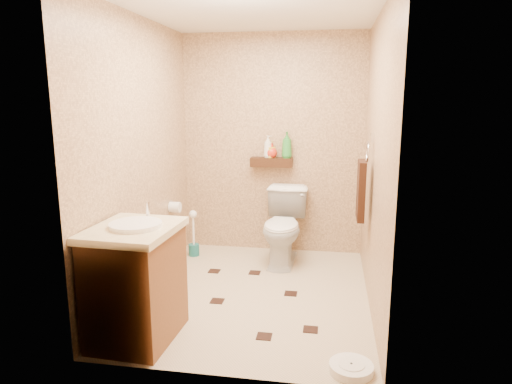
# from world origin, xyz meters

# --- Properties ---
(ground) EXTENTS (2.50, 2.50, 0.00)m
(ground) POSITION_xyz_m (0.00, 0.00, 0.00)
(ground) COLOR #CCB295
(ground) RESTS_ON ground
(wall_back) EXTENTS (2.00, 0.04, 2.40)m
(wall_back) POSITION_xyz_m (0.00, 1.25, 1.20)
(wall_back) COLOR tan
(wall_back) RESTS_ON ground
(wall_front) EXTENTS (2.00, 0.04, 2.40)m
(wall_front) POSITION_xyz_m (0.00, -1.25, 1.20)
(wall_front) COLOR tan
(wall_front) RESTS_ON ground
(wall_left) EXTENTS (0.04, 2.50, 2.40)m
(wall_left) POSITION_xyz_m (-1.00, 0.00, 1.20)
(wall_left) COLOR tan
(wall_left) RESTS_ON ground
(wall_right) EXTENTS (0.04, 2.50, 2.40)m
(wall_right) POSITION_xyz_m (1.00, 0.00, 1.20)
(wall_right) COLOR tan
(wall_right) RESTS_ON ground
(ceiling) EXTENTS (2.00, 2.50, 0.02)m
(ceiling) POSITION_xyz_m (0.00, 0.00, 2.40)
(ceiling) COLOR silver
(ceiling) RESTS_ON wall_back
(wall_shelf) EXTENTS (0.46, 0.14, 0.10)m
(wall_shelf) POSITION_xyz_m (0.00, 1.17, 1.02)
(wall_shelf) COLOR #371F0F
(wall_shelf) RESTS_ON wall_back
(floor_accents) EXTENTS (1.12, 1.32, 0.01)m
(floor_accents) POSITION_xyz_m (0.04, -0.09, 0.00)
(floor_accents) COLOR black
(floor_accents) RESTS_ON ground
(toilet) EXTENTS (0.46, 0.78, 0.78)m
(toilet) POSITION_xyz_m (0.18, 0.83, 0.39)
(toilet) COLOR white
(toilet) RESTS_ON ground
(vanity) EXTENTS (0.60, 0.71, 0.97)m
(vanity) POSITION_xyz_m (-0.70, -0.88, 0.43)
(vanity) COLOR brown
(vanity) RESTS_ON ground
(bathroom_scale) EXTENTS (0.33, 0.33, 0.06)m
(bathroom_scale) POSITION_xyz_m (0.81, -1.07, 0.03)
(bathroom_scale) COLOR white
(bathroom_scale) RESTS_ON ground
(toilet_brush) EXTENTS (0.12, 0.12, 0.51)m
(toilet_brush) POSITION_xyz_m (-0.82, 0.88, 0.18)
(toilet_brush) COLOR #196264
(toilet_brush) RESTS_ON ground
(towel_ring) EXTENTS (0.12, 0.30, 0.76)m
(towel_ring) POSITION_xyz_m (0.91, 0.25, 0.95)
(towel_ring) COLOR silver
(towel_ring) RESTS_ON wall_right
(toilet_paper) EXTENTS (0.12, 0.11, 0.12)m
(toilet_paper) POSITION_xyz_m (-0.94, 0.65, 0.60)
(toilet_paper) COLOR white
(toilet_paper) RESTS_ON wall_left
(bottle_a) EXTENTS (0.13, 0.13, 0.24)m
(bottle_a) POSITION_xyz_m (-0.04, 1.17, 1.19)
(bottle_a) COLOR silver
(bottle_a) RESTS_ON wall_shelf
(bottle_b) EXTENTS (0.11, 0.11, 0.18)m
(bottle_b) POSITION_xyz_m (-0.01, 1.17, 1.16)
(bottle_b) COLOR yellow
(bottle_b) RESTS_ON wall_shelf
(bottle_c) EXTENTS (0.17, 0.17, 0.16)m
(bottle_c) POSITION_xyz_m (0.00, 1.17, 1.15)
(bottle_c) COLOR red
(bottle_c) RESTS_ON wall_shelf
(bottle_d) EXTENTS (0.11, 0.11, 0.29)m
(bottle_d) POSITION_xyz_m (0.17, 1.17, 1.21)
(bottle_d) COLOR #2C8633
(bottle_d) RESTS_ON wall_shelf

